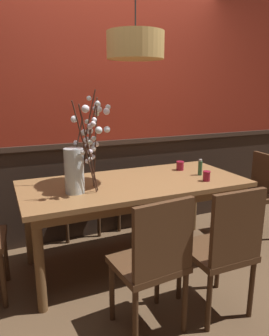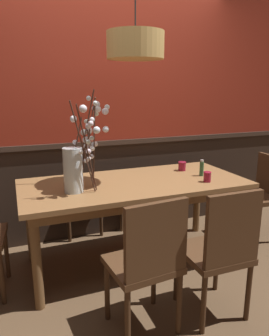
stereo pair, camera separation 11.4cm
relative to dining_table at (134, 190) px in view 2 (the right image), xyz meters
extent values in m
plane|color=brown|center=(0.00, 0.00, -0.68)|extent=(24.00, 24.00, 0.00)
cube|color=#2D2119|center=(0.00, 0.74, -0.19)|extent=(5.24, 0.12, 0.98)
cube|color=#3E2E24|center=(0.00, 0.73, 0.31)|extent=(5.24, 0.14, 0.05)
cube|color=maroon|center=(0.00, 0.74, 1.19)|extent=(5.24, 0.12, 1.79)
cube|color=olive|center=(0.00, 0.00, 0.06)|extent=(1.92, 0.89, 0.04)
cube|color=brown|center=(0.00, 0.00, 0.00)|extent=(1.81, 0.78, 0.08)
cylinder|color=brown|center=(-0.87, -0.35, -0.32)|extent=(0.07, 0.07, 0.72)
cylinder|color=brown|center=(0.87, -0.35, -0.32)|extent=(0.07, 0.07, 0.72)
cylinder|color=brown|center=(-0.87, 0.35, -0.32)|extent=(0.07, 0.07, 0.72)
cylinder|color=brown|center=(0.87, 0.35, -0.32)|extent=(0.07, 0.07, 0.72)
cube|color=#4C301C|center=(0.26, -0.81, -0.24)|extent=(0.41, 0.43, 0.04)
cube|color=#4C301C|center=(0.26, -1.00, 0.02)|extent=(0.39, 0.04, 0.47)
cylinder|color=#412917|center=(0.09, -0.63, -0.47)|extent=(0.04, 0.04, 0.42)
cylinder|color=#412917|center=(0.44, -0.63, -0.47)|extent=(0.04, 0.04, 0.42)
cylinder|color=#412917|center=(0.08, -0.99, -0.47)|extent=(0.04, 0.04, 0.42)
cylinder|color=#412917|center=(0.44, -0.99, -0.47)|extent=(0.04, 0.04, 0.42)
cylinder|color=#412917|center=(-1.08, 0.15, -0.46)|extent=(0.04, 0.04, 0.43)
cylinder|color=#412917|center=(-1.11, -0.21, -0.46)|extent=(0.04, 0.04, 0.43)
cube|color=#4C301C|center=(-0.25, -0.78, -0.23)|extent=(0.45, 0.42, 0.04)
cube|color=#4C301C|center=(-0.24, -0.95, 0.02)|extent=(0.40, 0.07, 0.45)
cylinder|color=#412917|center=(-0.45, -0.64, -0.46)|extent=(0.04, 0.04, 0.43)
cylinder|color=#412917|center=(-0.09, -0.60, -0.46)|extent=(0.04, 0.04, 0.43)
cylinder|color=#412917|center=(-0.42, -0.96, -0.46)|extent=(0.04, 0.04, 0.43)
cylinder|color=#412917|center=(-0.06, -0.93, -0.46)|extent=(0.04, 0.04, 0.43)
cube|color=#4C301C|center=(1.35, 0.01, -0.24)|extent=(0.45, 0.48, 0.04)
cylinder|color=#412917|center=(1.15, -0.17, -0.47)|extent=(0.04, 0.04, 0.42)
cylinder|color=#412917|center=(1.18, 0.22, -0.47)|extent=(0.04, 0.04, 0.42)
cylinder|color=#412917|center=(1.54, 0.20, -0.47)|extent=(0.04, 0.04, 0.42)
cube|color=#4C301C|center=(0.28, 0.80, -0.21)|extent=(0.42, 0.41, 0.04)
cube|color=#4C301C|center=(0.28, 0.97, 0.05)|extent=(0.38, 0.05, 0.48)
cylinder|color=#412917|center=(0.44, 0.63, -0.46)|extent=(0.04, 0.04, 0.45)
cylinder|color=#412917|center=(0.10, 0.64, -0.46)|extent=(0.04, 0.04, 0.45)
cylinder|color=#412917|center=(0.45, 0.95, -0.46)|extent=(0.04, 0.04, 0.45)
cylinder|color=#412917|center=(0.11, 0.97, -0.46)|extent=(0.04, 0.04, 0.45)
cube|color=#4C301C|center=(-0.32, 0.79, -0.22)|extent=(0.42, 0.45, 0.04)
cube|color=#4C301C|center=(-0.33, 0.99, 0.02)|extent=(0.38, 0.05, 0.44)
cylinder|color=#412917|center=(-0.14, 0.61, -0.46)|extent=(0.04, 0.04, 0.44)
cylinder|color=#412917|center=(-0.49, 0.60, -0.46)|extent=(0.04, 0.04, 0.44)
cylinder|color=#412917|center=(-0.16, 0.99, -0.46)|extent=(0.04, 0.04, 0.44)
cylinder|color=#412917|center=(-0.50, 0.97, -0.46)|extent=(0.04, 0.04, 0.44)
cylinder|color=silver|center=(-0.54, -0.09, 0.26)|extent=(0.15, 0.15, 0.35)
cylinder|color=silver|center=(-0.54, -0.09, 0.12)|extent=(0.13, 0.13, 0.08)
cylinder|color=#472D23|center=(-0.45, -0.19, 0.42)|extent=(0.17, 0.16, 0.68)
sphere|color=white|center=(-0.40, -0.27, 0.76)|extent=(0.03, 0.03, 0.03)
sphere|color=white|center=(-0.42, -0.22, 0.51)|extent=(0.03, 0.03, 0.03)
sphere|color=white|center=(-0.39, -0.25, 0.57)|extent=(0.05, 0.05, 0.05)
sphere|color=white|center=(-0.43, -0.17, 0.41)|extent=(0.04, 0.04, 0.04)
sphere|color=white|center=(-0.44, -0.23, 0.60)|extent=(0.04, 0.04, 0.04)
sphere|color=white|center=(-0.45, -0.22, 0.49)|extent=(0.04, 0.04, 0.04)
cylinder|color=#472D23|center=(-0.42, -0.07, 0.44)|extent=(0.10, 0.28, 0.72)
sphere|color=white|center=(-0.33, -0.02, 0.67)|extent=(0.04, 0.04, 0.04)
sphere|color=white|center=(-0.33, -0.08, 0.71)|extent=(0.05, 0.05, 0.05)
sphere|color=white|center=(-0.33, -0.05, 0.74)|extent=(0.05, 0.05, 0.05)
sphere|color=white|center=(-0.35, -0.05, 0.71)|extent=(0.04, 0.04, 0.04)
cylinder|color=#472D23|center=(-0.48, -0.20, 0.44)|extent=(0.19, 0.09, 0.70)
sphere|color=white|center=(-0.48, -0.26, 0.73)|extent=(0.05, 0.05, 0.05)
sphere|color=white|center=(-0.43, -0.27, 0.62)|extent=(0.04, 0.04, 0.04)
sphere|color=white|center=(-0.42, -0.25, 0.65)|extent=(0.04, 0.04, 0.04)
sphere|color=white|center=(-0.50, -0.19, 0.41)|extent=(0.03, 0.03, 0.03)
sphere|color=white|center=(-0.44, -0.22, 0.60)|extent=(0.04, 0.04, 0.04)
cylinder|color=#472D23|center=(-0.52, -0.06, 0.37)|extent=(0.13, 0.07, 0.57)
sphere|color=white|center=(-0.51, -0.02, 0.64)|extent=(0.05, 0.05, 0.05)
sphere|color=white|center=(-0.50, -0.03, 0.46)|extent=(0.04, 0.04, 0.04)
sphere|color=white|center=(-0.51, -0.08, 0.41)|extent=(0.05, 0.05, 0.05)
cylinder|color=#472D23|center=(-0.41, -0.10, 0.33)|extent=(0.09, 0.22, 0.49)
sphere|color=white|center=(-0.39, -0.09, 0.35)|extent=(0.04, 0.04, 0.04)
sphere|color=white|center=(-0.36, -0.09, 0.44)|extent=(0.04, 0.04, 0.04)
sphere|color=white|center=(-0.39, -0.11, 0.42)|extent=(0.04, 0.04, 0.04)
sphere|color=white|center=(-0.42, -0.13, 0.34)|extent=(0.03, 0.03, 0.03)
sphere|color=white|center=(-0.44, -0.10, 0.32)|extent=(0.04, 0.04, 0.04)
sphere|color=white|center=(-0.29, -0.14, 0.56)|extent=(0.05, 0.05, 0.05)
cylinder|color=#472D23|center=(-0.46, 0.00, 0.31)|extent=(0.15, 0.17, 0.44)
sphere|color=white|center=(-0.41, 0.07, 0.52)|extent=(0.05, 0.05, 0.05)
sphere|color=white|center=(-0.41, 0.01, 0.41)|extent=(0.06, 0.06, 0.06)
sphere|color=white|center=(-0.39, 0.03, 0.41)|extent=(0.04, 0.04, 0.04)
sphere|color=white|center=(-0.46, 0.03, 0.38)|extent=(0.04, 0.04, 0.04)
cylinder|color=#472D23|center=(-0.38, -0.11, 0.42)|extent=(0.05, 0.27, 0.66)
sphere|color=white|center=(-0.38, -0.10, 0.45)|extent=(0.04, 0.04, 0.04)
sphere|color=white|center=(-0.29, -0.13, 0.70)|extent=(0.05, 0.05, 0.05)
sphere|color=white|center=(-0.26, -0.09, 0.72)|extent=(0.04, 0.04, 0.04)
cylinder|color=#472D23|center=(-0.43, -0.03, 0.47)|extent=(0.15, 0.19, 0.77)
sphere|color=white|center=(-0.42, -0.04, 0.47)|extent=(0.05, 0.05, 0.05)
sphere|color=white|center=(-0.37, 0.03, 0.79)|extent=(0.04, 0.04, 0.04)
sphere|color=white|center=(-0.41, -0.02, 0.61)|extent=(0.04, 0.04, 0.04)
sphere|color=white|center=(-0.39, -0.04, 0.54)|extent=(0.05, 0.05, 0.05)
cylinder|color=maroon|center=(0.57, 0.18, 0.13)|extent=(0.07, 0.07, 0.09)
torus|color=#A81B37|center=(0.57, 0.18, 0.17)|extent=(0.08, 0.08, 0.01)
cylinder|color=silver|center=(0.57, 0.18, 0.11)|extent=(0.05, 0.05, 0.04)
cylinder|color=maroon|center=(0.58, -0.24, 0.13)|extent=(0.06, 0.06, 0.09)
torus|color=#A81B37|center=(0.58, -0.24, 0.17)|extent=(0.07, 0.07, 0.01)
cylinder|color=silver|center=(0.58, -0.24, 0.11)|extent=(0.04, 0.04, 0.04)
cylinder|color=#2D5633|center=(0.64, -0.05, 0.15)|extent=(0.04, 0.04, 0.13)
cylinder|color=beige|center=(0.64, -0.05, 0.22)|extent=(0.03, 0.03, 0.02)
cylinder|color=tan|center=(0.00, -0.02, 1.19)|extent=(0.45, 0.45, 0.20)
sphere|color=#F9EAB7|center=(0.00, -0.02, 1.16)|extent=(0.14, 0.14, 0.14)
camera|label=1|loc=(-1.06, -2.41, 0.86)|focal=33.98mm
camera|label=2|loc=(-0.96, -2.45, 0.86)|focal=33.98mm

